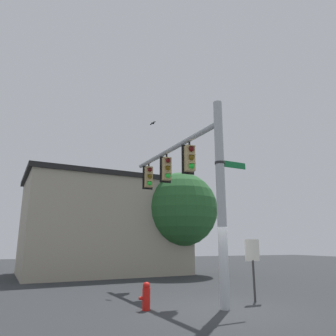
{
  "coord_description": "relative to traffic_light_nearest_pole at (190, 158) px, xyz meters",
  "views": [
    {
      "loc": [
        5.51,
        9.05,
        1.96
      ],
      "look_at": [
        0.37,
        -3.84,
        5.3
      ],
      "focal_mm": 33.86,
      "sensor_mm": 36.0,
      "label": 1
    }
  ],
  "objects": [
    {
      "name": "traffic_light_nearest_pole",
      "position": [
        0.0,
        0.0,
        0.0
      ],
      "size": [
        0.54,
        0.49,
        1.31
      ],
      "color": "black"
    },
    {
      "name": "mast_arm",
      "position": [
        0.15,
        -1.6,
        0.81
      ],
      "size": [
        0.9,
        7.09,
        0.22
      ],
      "primitive_type": "cylinder",
      "rotation": [
        0.0,
        1.57,
        4.81
      ],
      "color": "#ADB2B7"
    },
    {
      "name": "fire_hydrant",
      "position": [
        2.11,
        1.14,
        -4.88
      ],
      "size": [
        0.35,
        0.24,
        0.82
      ],
      "color": "red",
      "rests_on": "ground"
    },
    {
      "name": "street_name_sign",
      "position": [
        -0.45,
        1.91,
        -0.64
      ],
      "size": [
        1.28,
        0.34,
        0.22
      ],
      "color": "#147238"
    },
    {
      "name": "traffic_light_mid_inner",
      "position": [
        0.19,
        -2.01,
        0.0
      ],
      "size": [
        0.54,
        0.49,
        1.31
      ],
      "color": "black"
    },
    {
      "name": "ground_plane",
      "position": [
        -0.19,
        1.94,
        -5.29
      ],
      "size": [
        80.0,
        80.0,
        0.0
      ],
      "primitive_type": "plane",
      "color": "#2D3033"
    },
    {
      "name": "tree_by_storefront",
      "position": [
        -3.53,
        -8.88,
        -1.01
      ],
      "size": [
        5.03,
        5.03,
        6.81
      ],
      "color": "#4C3823",
      "rests_on": "ground"
    },
    {
      "name": "historical_marker",
      "position": [
        -1.88,
        1.15,
        -3.89
      ],
      "size": [
        0.6,
        0.08,
        2.13
      ],
      "color": "#333333",
      "rests_on": "ground"
    },
    {
      "name": "bird_flying",
      "position": [
        0.21,
        -4.01,
        2.93
      ],
      "size": [
        0.23,
        0.36,
        0.11
      ],
      "color": "black"
    },
    {
      "name": "traffic_light_mid_outer",
      "position": [
        0.39,
        -4.02,
        0.0
      ],
      "size": [
        0.54,
        0.49,
        1.31
      ],
      "color": "black"
    },
    {
      "name": "signal_pole",
      "position": [
        -0.19,
        1.94,
        -1.85
      ],
      "size": [
        0.3,
        0.3,
        6.89
      ],
      "primitive_type": "cylinder",
      "color": "#ADB2B7",
      "rests_on": "ground"
    },
    {
      "name": "storefront_building",
      "position": [
        1.18,
        -11.39,
        -2.09
      ],
      "size": [
        11.48,
        8.87,
        6.39
      ],
      "color": "#A89E89",
      "rests_on": "ground"
    }
  ]
}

